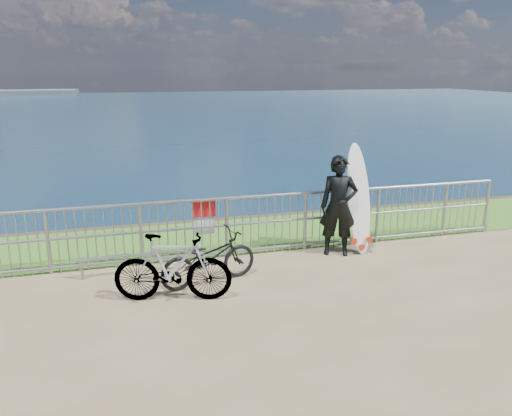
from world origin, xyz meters
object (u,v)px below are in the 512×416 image
object	(u,v)px
bicycle_near	(209,258)
bicycle_far	(173,268)
surfer	(339,206)
surfboard	(359,203)

from	to	relation	value
bicycle_near	bicycle_far	size ratio (longest dim) A/B	0.94
surfer	bicycle_near	distance (m)	2.64
surfboard	bicycle_near	bearing A→B (deg)	-166.55
surfer	bicycle_far	size ratio (longest dim) A/B	1.06
bicycle_far	surfer	bearing A→B (deg)	-56.23
surfboard	bicycle_near	size ratio (longest dim) A/B	1.26
surfer	surfboard	size ratio (longest dim) A/B	0.90
surfer	bicycle_near	bearing A→B (deg)	-144.21
surfboard	bicycle_far	world-z (taller)	surfboard
surfboard	bicycle_near	world-z (taller)	surfboard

